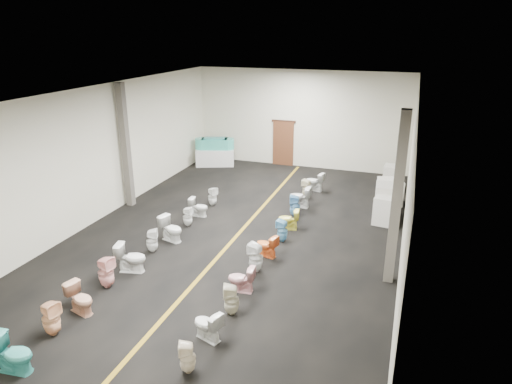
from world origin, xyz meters
TOP-DOWN VIEW (x-y plane):
  - floor at (0.00, 0.00)m, footprint 16.00×16.00m
  - ceiling at (0.00, 0.00)m, footprint 16.00×16.00m
  - wall_back at (0.00, 8.00)m, footprint 10.00×0.00m
  - wall_front at (0.00, -8.00)m, footprint 10.00×0.00m
  - wall_left at (-5.00, 0.00)m, footprint 0.00×16.00m
  - wall_right at (5.00, 0.00)m, footprint 0.00×16.00m
  - aisle_stripe at (0.00, 0.00)m, footprint 0.12×15.60m
  - back_door at (-0.80, 7.94)m, footprint 1.00×0.10m
  - door_frame at (-0.80, 7.95)m, footprint 1.15×0.08m
  - column_left at (-4.75, 1.00)m, footprint 0.25×0.25m
  - column_right at (4.75, -1.50)m, footprint 0.25×0.25m
  - display_table at (-3.88, 6.84)m, footprint 2.00×1.49m
  - bathtub at (-3.88, 6.84)m, footprint 1.81×1.01m
  - appliance_crate_a at (4.40, 2.29)m, footprint 0.85×0.85m
  - appliance_crate_b at (4.40, 2.94)m, footprint 0.93×0.93m
  - appliance_crate_c at (4.40, 4.26)m, footprint 1.03×1.03m
  - appliance_crate_d at (4.40, 5.92)m, footprint 0.76×0.76m
  - toilet_left_0 at (-1.83, -7.33)m, footprint 0.82×0.52m
  - toilet_left_1 at (-1.95, -6.20)m, footprint 0.45×0.45m
  - toilet_left_2 at (-1.91, -5.32)m, footprint 0.80×0.59m
  - toilet_left_3 at (-2.02, -4.20)m, footprint 0.44×0.43m
  - toilet_left_4 at (-1.89, -3.28)m, footprint 0.88×0.62m
  - toilet_left_5 at (-1.96, -2.11)m, footprint 0.44×0.43m
  - toilet_left_6 at (-1.79, -1.24)m, footprint 0.86×0.63m
  - toilet_left_7 at (-1.82, -0.09)m, footprint 0.32×0.31m
  - toilet_left_8 at (-1.85, 0.82)m, footprint 0.67×0.40m
  - toilet_left_9 at (-1.81, 1.90)m, footprint 0.43×0.43m
  - toilet_right_0 at (1.33, -6.28)m, footprint 0.41×0.40m
  - toilet_right_1 at (1.27, -5.25)m, footprint 0.77×0.59m
  - toilet_right_2 at (1.42, -4.25)m, footprint 0.45×0.44m
  - toilet_right_3 at (1.29, -3.26)m, footprint 0.71×0.45m
  - toilet_right_4 at (1.31, -2.20)m, footprint 0.45×0.44m
  - toilet_right_5 at (1.31, -1.26)m, footprint 0.74×0.54m
  - toilet_right_6 at (1.48, -0.18)m, footprint 0.39×0.38m
  - toilet_right_7 at (1.42, 0.77)m, footprint 0.72×0.48m
  - toilet_right_8 at (1.35, 1.88)m, footprint 0.43×0.43m
  - toilet_right_9 at (1.30, 2.82)m, footprint 0.78×0.45m
  - toilet_right_10 at (1.31, 3.87)m, footprint 0.41×0.41m
  - toilet_right_11 at (1.43, 4.78)m, footprint 0.82×0.57m

SIDE VIEW (x-z plane):
  - floor at x=0.00m, z-range 0.00..0.00m
  - aisle_stripe at x=0.00m, z-range 0.00..0.01m
  - toilet_left_8 at x=-1.85m, z-range 0.00..0.67m
  - toilet_right_5 at x=1.31m, z-range 0.00..0.67m
  - toilet_right_0 at x=1.33m, z-range 0.00..0.68m
  - toilet_left_7 at x=-1.82m, z-range 0.00..0.68m
  - toilet_right_7 at x=1.42m, z-range 0.00..0.69m
  - toilet_right_1 at x=1.27m, z-range 0.00..0.69m
  - toilet_right_3 at x=1.29m, z-range 0.00..0.70m
  - toilet_left_9 at x=-1.81m, z-range 0.00..0.71m
  - toilet_right_6 at x=1.48m, z-range 0.00..0.72m
  - toilet_left_5 at x=-1.96m, z-range 0.00..0.73m
  - toilet_left_2 at x=-1.91m, z-range 0.00..0.73m
  - toilet_right_10 at x=1.31m, z-range 0.00..0.73m
  - toilet_right_11 at x=1.43m, z-range 0.00..0.76m
  - toilet_right_2 at x=1.42m, z-range 0.00..0.77m
  - toilet_right_9 at x=1.30m, z-range 0.00..0.79m
  - toilet_left_6 at x=-1.79m, z-range 0.00..0.79m
  - toilet_right_8 at x=1.35m, z-range 0.00..0.79m
  - display_table at x=-3.88m, z-range 0.00..0.80m
  - toilet_left_0 at x=-1.83m, z-range 0.00..0.80m
  - toilet_left_4 at x=-1.89m, z-range 0.00..0.81m
  - toilet_left_1 at x=-1.95m, z-range 0.00..0.82m
  - toilet_right_4 at x=1.31m, z-range 0.00..0.83m
  - toilet_left_3 at x=-2.02m, z-range 0.00..0.86m
  - appliance_crate_c at x=4.40m, z-range 0.00..0.94m
  - appliance_crate_a at x=4.40m, z-range 0.00..0.96m
  - appliance_crate_d at x=4.40m, z-range 0.00..1.01m
  - appliance_crate_b at x=4.40m, z-range 0.00..1.17m
  - back_door at x=-0.80m, z-range 0.00..2.10m
  - bathtub at x=-3.88m, z-range 0.79..1.34m
  - door_frame at x=-0.80m, z-range 2.07..2.17m
  - wall_back at x=0.00m, z-range -2.75..7.25m
  - wall_front at x=0.00m, z-range -2.75..7.25m
  - wall_left at x=-5.00m, z-range -5.75..10.25m
  - wall_right at x=5.00m, z-range -5.75..10.25m
  - column_left at x=-4.75m, z-range 0.00..4.50m
  - column_right at x=4.75m, z-range 0.00..4.50m
  - ceiling at x=0.00m, z-range 4.50..4.50m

